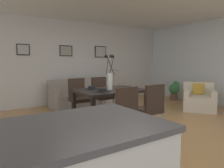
% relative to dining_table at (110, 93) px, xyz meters
% --- Properties ---
extents(ground_plane, '(9.00, 9.00, 0.00)m').
position_rel_dining_table_xyz_m(ground_plane, '(0.11, -0.66, -0.65)').
color(ground_plane, '#A87A47').
extents(back_wall_panel, '(9.00, 0.10, 2.60)m').
position_rel_dining_table_xyz_m(back_wall_panel, '(0.11, 2.59, 0.65)').
color(back_wall_panel, silver).
rests_on(back_wall_panel, ground).
extents(side_window_wall, '(0.10, 6.30, 2.60)m').
position_rel_dining_table_xyz_m(side_window_wall, '(3.76, -0.26, 0.65)').
color(side_window_wall, white).
rests_on(side_window_wall, ground).
extents(dining_table, '(1.40, 1.00, 0.74)m').
position_rel_dining_table_xyz_m(dining_table, '(0.00, 0.00, 0.00)').
color(dining_table, black).
rests_on(dining_table, ground).
extents(dining_chair_near_left, '(0.45, 0.45, 0.92)m').
position_rel_dining_table_xyz_m(dining_chair_near_left, '(-0.32, -0.91, -0.14)').
color(dining_chair_near_left, '#33261E').
rests_on(dining_chair_near_left, ground).
extents(dining_chair_near_right, '(0.45, 0.45, 0.92)m').
position_rel_dining_table_xyz_m(dining_chair_near_right, '(-0.32, 0.91, -0.14)').
color(dining_chair_near_right, '#33261E').
rests_on(dining_chair_near_right, ground).
extents(dining_chair_far_left, '(0.45, 0.45, 0.92)m').
position_rel_dining_table_xyz_m(dining_chair_far_left, '(0.30, -0.92, -0.14)').
color(dining_chair_far_left, '#33261E').
rests_on(dining_chair_far_left, ground).
extents(dining_chair_far_right, '(0.47, 0.47, 0.92)m').
position_rel_dining_table_xyz_m(dining_chair_far_right, '(0.32, 0.92, -0.14)').
color(dining_chair_far_right, '#33261E').
rests_on(dining_chair_far_right, ground).
extents(centerpiece_vase, '(0.21, 0.23, 0.73)m').
position_rel_dining_table_xyz_m(centerpiece_vase, '(0.00, 0.00, 0.37)').
color(centerpiece_vase, white).
rests_on(centerpiece_vase, dining_table).
extents(placemat_near_left, '(0.32, 0.32, 0.01)m').
position_rel_dining_table_xyz_m(placemat_near_left, '(-0.31, -0.22, 0.09)').
color(placemat_near_left, black).
rests_on(placemat_near_left, dining_table).
extents(bowl_near_left, '(0.17, 0.17, 0.07)m').
position_rel_dining_table_xyz_m(bowl_near_left, '(-0.32, -0.22, 0.13)').
color(bowl_near_left, black).
rests_on(bowl_near_left, dining_table).
extents(placemat_near_right, '(0.32, 0.32, 0.01)m').
position_rel_dining_table_xyz_m(placemat_near_right, '(-0.31, 0.22, 0.09)').
color(placemat_near_right, black).
rests_on(placemat_near_right, dining_table).
extents(bowl_near_right, '(0.17, 0.17, 0.07)m').
position_rel_dining_table_xyz_m(bowl_near_right, '(-0.32, 0.22, 0.13)').
color(bowl_near_right, black).
rests_on(bowl_near_right, dining_table).
extents(placemat_far_left, '(0.32, 0.32, 0.01)m').
position_rel_dining_table_xyz_m(placemat_far_left, '(0.32, -0.22, 0.09)').
color(placemat_far_left, black).
rests_on(placemat_far_left, dining_table).
extents(bowl_far_left, '(0.17, 0.17, 0.07)m').
position_rel_dining_table_xyz_m(bowl_far_left, '(0.32, -0.22, 0.13)').
color(bowl_far_left, black).
rests_on(bowl_far_left, dining_table).
extents(sofa, '(1.96, 0.84, 0.80)m').
position_rel_dining_table_xyz_m(sofa, '(0.31, 1.93, -0.38)').
color(sofa, gray).
rests_on(sofa, ground).
extents(side_table, '(0.36, 0.36, 0.52)m').
position_rel_dining_table_xyz_m(side_table, '(1.42, 1.83, -0.39)').
color(side_table, '#33261E').
rests_on(side_table, ground).
extents(table_lamp, '(0.22, 0.22, 0.51)m').
position_rel_dining_table_xyz_m(table_lamp, '(1.42, 1.83, 0.24)').
color(table_lamp, beige).
rests_on(table_lamp, side_table).
extents(armchair, '(1.12, 1.12, 0.75)m').
position_rel_dining_table_xyz_m(armchair, '(2.72, -0.29, -0.37)').
color(armchair, beige).
rests_on(armchair, ground).
extents(framed_picture_left, '(0.35, 0.03, 0.31)m').
position_rel_dining_table_xyz_m(framed_picture_left, '(-1.24, 2.52, 1.00)').
color(framed_picture_left, black).
extents(framed_picture_center, '(0.40, 0.03, 0.33)m').
position_rel_dining_table_xyz_m(framed_picture_center, '(0.00, 2.52, 1.00)').
color(framed_picture_center, black).
extents(framed_picture_right, '(0.43, 0.03, 0.38)m').
position_rel_dining_table_xyz_m(framed_picture_right, '(1.24, 2.52, 1.00)').
color(framed_picture_right, black).
extents(potted_plant, '(0.36, 0.36, 0.67)m').
position_rel_dining_table_xyz_m(potted_plant, '(3.27, 1.01, -0.28)').
color(potted_plant, brown).
rests_on(potted_plant, ground).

